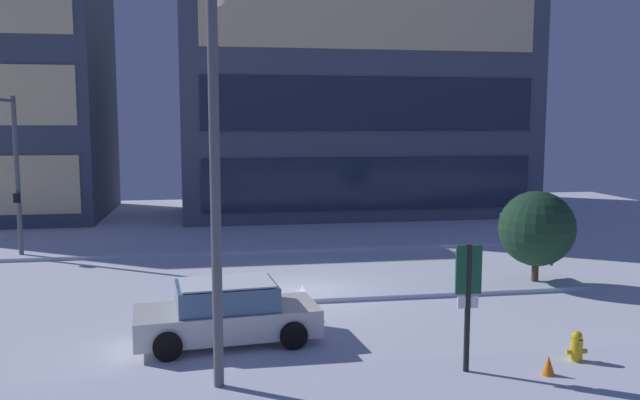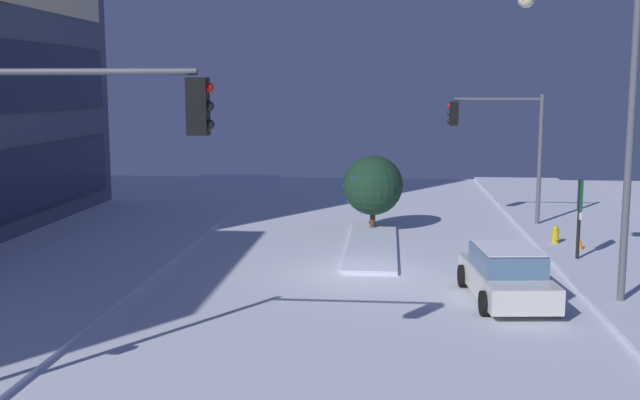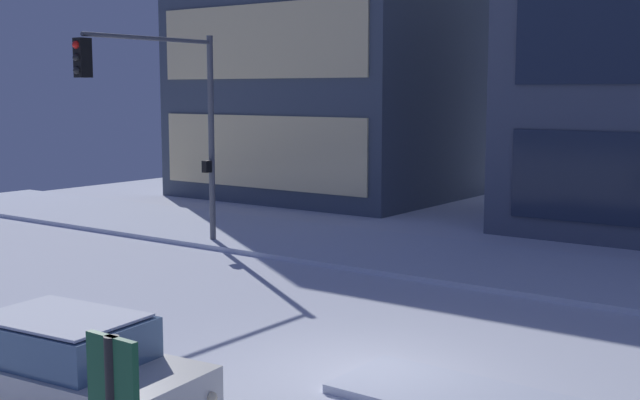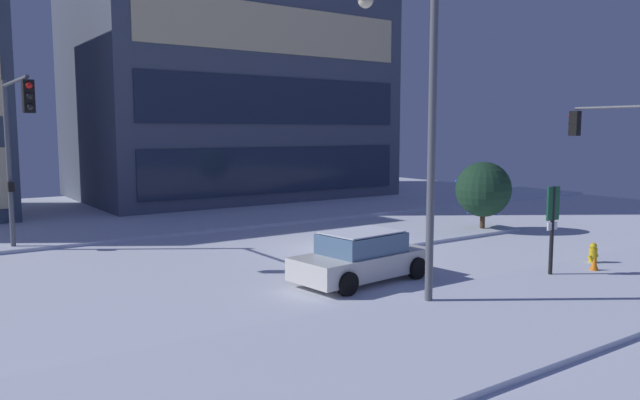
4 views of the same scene
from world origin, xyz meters
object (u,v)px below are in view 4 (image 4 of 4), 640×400
at_px(fire_hydrant, 593,255).
at_px(decorated_tree_median, 483,189).
at_px(traffic_light_corner_far_left, 16,134).
at_px(traffic_light_corner_near_right, 621,146).
at_px(street_lamp_arched, 411,92).
at_px(car_near, 362,257).
at_px(parking_info_sign, 552,220).
at_px(construction_cone, 594,266).

bearing_deg(fire_hydrant, decorated_tree_median, 69.15).
xyz_separation_m(traffic_light_corner_far_left, traffic_light_corner_near_right, (19.30, -10.75, -0.47)).
height_order(traffic_light_corner_far_left, fire_hydrant, traffic_light_corner_far_left).
xyz_separation_m(traffic_light_corner_far_left, street_lamp_arched, (7.55, -11.57, 1.11)).
height_order(car_near, traffic_light_corner_near_right, traffic_light_corner_near_right).
bearing_deg(parking_info_sign, fire_hydrant, -85.06).
xyz_separation_m(traffic_light_corner_near_right, decorated_tree_median, (-1.51, 5.30, -2.00)).
relative_size(traffic_light_corner_near_right, decorated_tree_median, 1.79).
bearing_deg(traffic_light_corner_far_left, construction_cone, 47.76).
xyz_separation_m(traffic_light_corner_far_left, parking_info_sign, (12.61, -12.42, -2.55)).
bearing_deg(traffic_light_corner_far_left, car_near, 39.66).
xyz_separation_m(traffic_light_corner_near_right, fire_hydrant, (-4.10, -1.50, -3.50)).
bearing_deg(street_lamp_arched, traffic_light_corner_near_right, -83.68).
height_order(traffic_light_corner_near_right, fire_hydrant, traffic_light_corner_near_right).
height_order(street_lamp_arched, decorated_tree_median, street_lamp_arched).
bearing_deg(car_near, traffic_light_corner_far_left, 123.85).
xyz_separation_m(car_near, traffic_light_corner_near_right, (11.55, -1.40, 3.17)).
height_order(traffic_light_corner_near_right, construction_cone, traffic_light_corner_near_right).
bearing_deg(traffic_light_corner_near_right, decorated_tree_median, 15.85).
xyz_separation_m(parking_info_sign, construction_cone, (1.59, -0.47, -1.52)).
height_order(traffic_light_corner_near_right, decorated_tree_median, traffic_light_corner_near_right).
xyz_separation_m(parking_info_sign, decorated_tree_median, (5.19, 6.98, 0.09)).
bearing_deg(street_lamp_arched, decorated_tree_median, -56.81).
height_order(car_near, fire_hydrant, car_near).
xyz_separation_m(traffic_light_corner_near_right, parking_info_sign, (-6.69, -1.68, -2.08)).
relative_size(car_near, construction_cone, 8.36).
relative_size(car_near, traffic_light_corner_far_left, 0.73).
height_order(car_near, parking_info_sign, parking_info_sign).
bearing_deg(street_lamp_arched, construction_cone, -98.90).
xyz_separation_m(car_near, fire_hydrant, (7.46, -2.89, -0.33)).
relative_size(car_near, street_lamp_arched, 0.54).
bearing_deg(traffic_light_corner_near_right, fire_hydrant, 110.06).
bearing_deg(street_lamp_arched, traffic_light_corner_far_left, 35.42).
bearing_deg(fire_hydrant, construction_cone, -147.33).
relative_size(street_lamp_arched, decorated_tree_median, 2.73).
bearing_deg(decorated_tree_median, construction_cone, -115.80).
bearing_deg(traffic_light_corner_near_right, parking_info_sign, 104.06).
height_order(car_near, decorated_tree_median, decorated_tree_median).
distance_m(street_lamp_arched, construction_cone, 8.53).
height_order(car_near, street_lamp_arched, street_lamp_arched).
relative_size(traffic_light_corner_far_left, fire_hydrant, 7.88).
bearing_deg(traffic_light_corner_near_right, car_near, 83.11).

